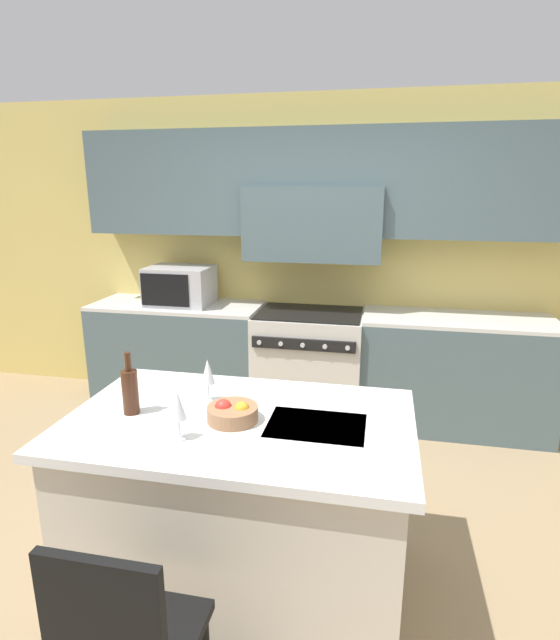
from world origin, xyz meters
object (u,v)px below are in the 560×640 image
wine_glass_near (178,407)px  wine_bottle (130,390)px  microwave (180,286)px  range_stove (309,364)px  wine_glass_far (208,373)px  fruit_bowl (232,413)px

wine_glass_near → wine_bottle: bearing=149.4°
wine_glass_near → microwave: bearing=112.4°
microwave → wine_glass_near: 2.43m
microwave → wine_glass_near: microwave is taller
range_stove → wine_glass_far: 1.93m
wine_bottle → wine_glass_far: size_ratio=1.40×
wine_glass_far → range_stove: bearing=82.5°
range_stove → wine_bottle: size_ratio=3.06×
microwave → wine_glass_far: size_ratio=2.52×
range_stove → wine_glass_near: wine_glass_near is taller
wine_bottle → wine_glass_far: 0.38m
range_stove → wine_glass_far: (-0.24, -1.83, 0.59)m
fruit_bowl → wine_glass_far: bearing=133.7°
range_stove → microwave: bearing=179.1°
range_stove → wine_glass_far: wine_glass_far is taller
microwave → wine_glass_far: (0.91, -1.84, -0.05)m
fruit_bowl → microwave: bearing=118.3°
microwave → wine_glass_far: microwave is taller
microwave → wine_bottle: bearing=-73.6°
microwave → wine_bottle: microwave is taller
wine_bottle → fruit_bowl: 0.50m
range_stove → wine_glass_near: (-0.23, -2.23, 0.59)m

